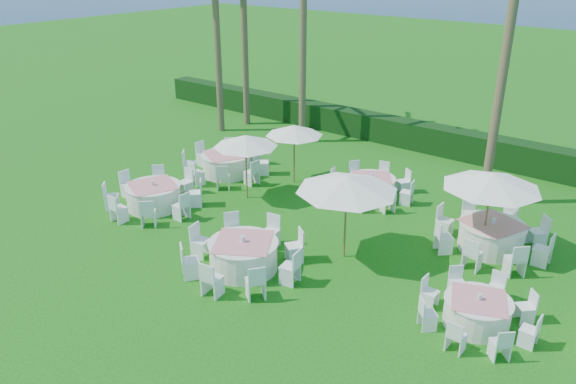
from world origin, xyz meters
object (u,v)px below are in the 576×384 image
object	(u,v)px
banquet_table_b	(243,255)
banquet_table_e	(371,187)
umbrella_d	(492,181)
umbrella_a	(245,141)
umbrella_b	(347,184)
banquet_table_c	(477,311)
banquet_table_f	(491,235)
banquet_table_a	(154,196)
umbrella_c	(294,130)
banquet_table_d	(226,164)

from	to	relation	value
banquet_table_b	banquet_table_e	size ratio (longest dim) A/B	1.13
banquet_table_b	umbrella_d	distance (m)	7.46
umbrella_a	umbrella_b	distance (m)	5.36
banquet_table_c	umbrella_d	world-z (taller)	umbrella_d
banquet_table_c	umbrella_a	size ratio (longest dim) A/B	1.18
banquet_table_f	umbrella_b	bearing A→B (deg)	-136.27
banquet_table_c	umbrella_a	distance (m)	9.93
banquet_table_c	umbrella_a	world-z (taller)	umbrella_a
banquet_table_f	umbrella_a	size ratio (longest dim) A/B	1.43
banquet_table_a	umbrella_c	bearing A→B (deg)	62.96
banquet_table_e	umbrella_d	world-z (taller)	umbrella_d
banquet_table_e	banquet_table_d	bearing A→B (deg)	-164.40
banquet_table_a	banquet_table_f	bearing A→B (deg)	22.44
umbrella_b	umbrella_d	distance (m)	4.23
umbrella_a	umbrella_d	world-z (taller)	umbrella_d
banquet_table_a	umbrella_d	size ratio (longest dim) A/B	1.19
banquet_table_a	umbrella_c	xyz separation A→B (m)	(2.50, 4.90, 1.68)
banquet_table_a	banquet_table_c	xyz separation A→B (m)	(11.54, 0.37, -0.07)
banquet_table_a	banquet_table_d	bearing A→B (deg)	92.28
banquet_table_b	umbrella_b	distance (m)	3.57
umbrella_b	umbrella_d	bearing A→B (deg)	42.29
umbrella_b	umbrella_d	world-z (taller)	umbrella_b
banquet_table_f	umbrella_b	xyz separation A→B (m)	(-3.28, -3.14, 1.90)
umbrella_c	banquet_table_f	bearing A→B (deg)	-4.15
umbrella_d	banquet_table_d	bearing A→B (deg)	-179.11
umbrella_b	banquet_table_b	bearing A→B (deg)	-128.80
banquet_table_f	banquet_table_d	bearing A→B (deg)	-177.57
umbrella_d	banquet_table_b	bearing A→B (deg)	-134.00
banquet_table_b	umbrella_b	world-z (taller)	umbrella_b
umbrella_d	banquet_table_f	bearing A→B (deg)	62.87
banquet_table_b	umbrella_a	size ratio (longest dim) A/B	1.46
umbrella_a	umbrella_c	distance (m)	2.30
banquet_table_c	banquet_table_e	bearing A→B (deg)	139.15
banquet_table_d	umbrella_c	xyz separation A→B (m)	(2.66, 1.03, 1.66)
banquet_table_d	umbrella_c	distance (m)	3.30
banquet_table_f	umbrella_a	xyz separation A→B (m)	(-8.44, -1.68, 1.74)
banquet_table_b	banquet_table_d	xyz separation A→B (m)	(-5.46, 5.04, -0.00)
banquet_table_e	umbrella_c	xyz separation A→B (m)	(-3.11, -0.58, 1.71)
banquet_table_d	umbrella_d	xyz separation A→B (m)	(10.48, 0.16, 1.85)
banquet_table_b	banquet_table_e	distance (m)	6.66
banquet_table_e	banquet_table_f	distance (m)	5.00
banquet_table_f	umbrella_a	distance (m)	8.77
umbrella_c	umbrella_d	world-z (taller)	umbrella_d
banquet_table_a	umbrella_b	world-z (taller)	umbrella_b
banquet_table_c	banquet_table_d	xyz separation A→B (m)	(-11.69, 3.50, 0.08)
banquet_table_d	umbrella_a	world-z (taller)	umbrella_a
banquet_table_d	banquet_table_e	world-z (taller)	banquet_table_d
banquet_table_d	umbrella_b	bearing A→B (deg)	-20.06
banquet_table_b	umbrella_b	bearing A→B (deg)	51.20
banquet_table_b	banquet_table_a	bearing A→B (deg)	167.63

